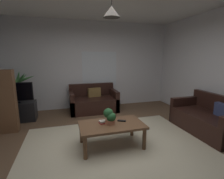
{
  "coord_description": "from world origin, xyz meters",
  "views": [
    {
      "loc": [
        -0.87,
        -2.7,
        1.67
      ],
      "look_at": [
        0.0,
        0.3,
        1.05
      ],
      "focal_mm": 26.67,
      "sensor_mm": 36.0,
      "label": 1
    }
  ],
  "objects_px": {
    "remote_on_table_0": "(122,121)",
    "tv": "(15,93)",
    "couch_right_side": "(208,120)",
    "potted_plant_on_table": "(110,116)",
    "couch_under_window": "(94,102)",
    "book_on_table_1": "(103,121)",
    "book_on_table_0": "(103,123)",
    "pendant_lamp": "(112,12)",
    "potted_palm_corner": "(19,94)",
    "coffee_table": "(112,127)",
    "tv_stand": "(18,112)"
  },
  "relations": [
    {
      "from": "coffee_table",
      "to": "tv",
      "type": "distance_m",
      "value": 2.79
    },
    {
      "from": "potted_plant_on_table",
      "to": "potted_palm_corner",
      "type": "height_order",
      "value": "potted_palm_corner"
    },
    {
      "from": "book_on_table_1",
      "to": "remote_on_table_0",
      "type": "relative_size",
      "value": 0.82
    },
    {
      "from": "book_on_table_0",
      "to": "remote_on_table_0",
      "type": "height_order",
      "value": "remote_on_table_0"
    },
    {
      "from": "pendant_lamp",
      "to": "remote_on_table_0",
      "type": "bearing_deg",
      "value": 15.71
    },
    {
      "from": "book_on_table_0",
      "to": "potted_plant_on_table",
      "type": "height_order",
      "value": "potted_plant_on_table"
    },
    {
      "from": "couch_under_window",
      "to": "potted_plant_on_table",
      "type": "xyz_separation_m",
      "value": [
        -0.07,
        -2.16,
        0.32
      ]
    },
    {
      "from": "couch_right_side",
      "to": "potted_palm_corner",
      "type": "distance_m",
      "value": 4.88
    },
    {
      "from": "tv_stand",
      "to": "pendant_lamp",
      "type": "height_order",
      "value": "pendant_lamp"
    },
    {
      "from": "couch_under_window",
      "to": "potted_plant_on_table",
      "type": "bearing_deg",
      "value": -91.88
    },
    {
      "from": "book_on_table_1",
      "to": "pendant_lamp",
      "type": "relative_size",
      "value": 0.27
    },
    {
      "from": "remote_on_table_0",
      "to": "tv",
      "type": "relative_size",
      "value": 0.19
    },
    {
      "from": "remote_on_table_0",
      "to": "potted_palm_corner",
      "type": "distance_m",
      "value": 3.2
    },
    {
      "from": "book_on_table_1",
      "to": "potted_palm_corner",
      "type": "height_order",
      "value": "potted_palm_corner"
    },
    {
      "from": "book_on_table_0",
      "to": "tv",
      "type": "distance_m",
      "value": 2.62
    },
    {
      "from": "couch_under_window",
      "to": "couch_right_side",
      "type": "relative_size",
      "value": 0.94
    },
    {
      "from": "tv_stand",
      "to": "potted_palm_corner",
      "type": "height_order",
      "value": "potted_palm_corner"
    },
    {
      "from": "remote_on_table_0",
      "to": "book_on_table_1",
      "type": "bearing_deg",
      "value": -63.62
    },
    {
      "from": "tv",
      "to": "potted_palm_corner",
      "type": "height_order",
      "value": "potted_palm_corner"
    },
    {
      "from": "remote_on_table_0",
      "to": "tv",
      "type": "height_order",
      "value": "tv"
    },
    {
      "from": "coffee_table",
      "to": "pendant_lamp",
      "type": "relative_size",
      "value": 2.48
    },
    {
      "from": "couch_under_window",
      "to": "tv_stand",
      "type": "height_order",
      "value": "couch_under_window"
    },
    {
      "from": "book_on_table_1",
      "to": "remote_on_table_0",
      "type": "height_order",
      "value": "book_on_table_1"
    },
    {
      "from": "tv_stand",
      "to": "potted_palm_corner",
      "type": "relative_size",
      "value": 0.68
    },
    {
      "from": "potted_palm_corner",
      "to": "pendant_lamp",
      "type": "bearing_deg",
      "value": -48.6
    },
    {
      "from": "tv",
      "to": "coffee_table",
      "type": "bearing_deg",
      "value": -42.78
    },
    {
      "from": "couch_right_side",
      "to": "potted_palm_corner",
      "type": "relative_size",
      "value": 1.15
    },
    {
      "from": "couch_right_side",
      "to": "potted_plant_on_table",
      "type": "bearing_deg",
      "value": -90.59
    },
    {
      "from": "coffee_table",
      "to": "remote_on_table_0",
      "type": "height_order",
      "value": "remote_on_table_0"
    },
    {
      "from": "coffee_table",
      "to": "remote_on_table_0",
      "type": "bearing_deg",
      "value": 15.71
    },
    {
      "from": "couch_right_side",
      "to": "pendant_lamp",
      "type": "relative_size",
      "value": 3.16
    },
    {
      "from": "book_on_table_0",
      "to": "potted_plant_on_table",
      "type": "relative_size",
      "value": 0.42
    },
    {
      "from": "remote_on_table_0",
      "to": "tv",
      "type": "bearing_deg",
      "value": -100.13
    },
    {
      "from": "remote_on_table_0",
      "to": "couch_right_side",
      "type": "bearing_deg",
      "value": 116.64
    },
    {
      "from": "couch_under_window",
      "to": "couch_right_side",
      "type": "distance_m",
      "value": 3.1
    },
    {
      "from": "tv",
      "to": "potted_palm_corner",
      "type": "xyz_separation_m",
      "value": [
        -0.02,
        0.44,
        -0.14
      ]
    },
    {
      "from": "pendant_lamp",
      "to": "potted_palm_corner",
      "type": "bearing_deg",
      "value": 131.4
    },
    {
      "from": "couch_right_side",
      "to": "tv_stand",
      "type": "relative_size",
      "value": 1.68
    },
    {
      "from": "tv_stand",
      "to": "remote_on_table_0",
      "type": "bearing_deg",
      "value": -39.23
    },
    {
      "from": "book_on_table_1",
      "to": "tv",
      "type": "height_order",
      "value": "tv"
    },
    {
      "from": "book_on_table_0",
      "to": "tv",
      "type": "relative_size",
      "value": 0.15
    },
    {
      "from": "coffee_table",
      "to": "tv_stand",
      "type": "bearing_deg",
      "value": 136.89
    },
    {
      "from": "tv_stand",
      "to": "potted_palm_corner",
      "type": "xyz_separation_m",
      "value": [
        -0.02,
        0.42,
        0.38
      ]
    },
    {
      "from": "coffee_table",
      "to": "pendant_lamp",
      "type": "distance_m",
      "value": 2.01
    },
    {
      "from": "couch_under_window",
      "to": "couch_right_side",
      "type": "xyz_separation_m",
      "value": [
        2.2,
        -2.18,
        -0.0
      ]
    },
    {
      "from": "remote_on_table_0",
      "to": "potted_palm_corner",
      "type": "bearing_deg",
      "value": -106.12
    },
    {
      "from": "book_on_table_0",
      "to": "pendant_lamp",
      "type": "xyz_separation_m",
      "value": [
        0.15,
        -0.07,
        1.94
      ]
    },
    {
      "from": "book_on_table_0",
      "to": "pendant_lamp",
      "type": "distance_m",
      "value": 1.94
    },
    {
      "from": "couch_right_side",
      "to": "book_on_table_0",
      "type": "bearing_deg",
      "value": -91.92
    },
    {
      "from": "coffee_table",
      "to": "book_on_table_0",
      "type": "height_order",
      "value": "book_on_table_0"
    }
  ]
}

